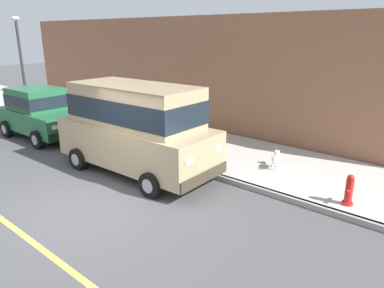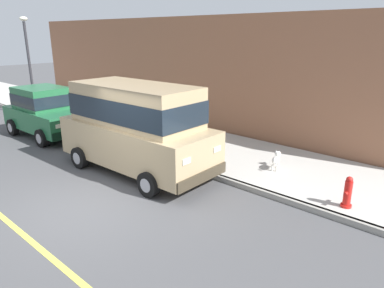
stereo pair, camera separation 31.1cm
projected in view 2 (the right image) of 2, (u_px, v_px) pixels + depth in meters
name	position (u px, v px, depth m)	size (l,w,h in m)	color
ground_plane	(91.00, 206.00, 8.25)	(80.00, 80.00, 0.00)	#4C4C4F
curb	(184.00, 166.00, 10.50)	(0.16, 64.00, 0.14)	gray
sidewalk	(221.00, 152.00, 11.77)	(3.60, 64.00, 0.14)	#B7B5AD
lane_centre_line	(21.00, 233.00, 7.12)	(0.12, 57.60, 0.01)	#E0D64C
car_tan_van	(136.00, 124.00, 9.92)	(2.23, 4.95, 2.52)	tan
car_green_hatchback	(45.00, 111.00, 13.61)	(2.02, 3.84, 1.88)	#23663D
dog_white	(276.00, 159.00, 10.03)	(0.73, 0.35, 0.49)	white
fire_hydrant	(348.00, 193.00, 7.80)	(0.34, 0.24, 0.72)	red
street_lamp	(28.00, 54.00, 16.48)	(0.36, 0.36, 4.42)	#2D2D33
building_facade	(171.00, 71.00, 15.47)	(0.50, 20.00, 4.48)	#8C5B42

